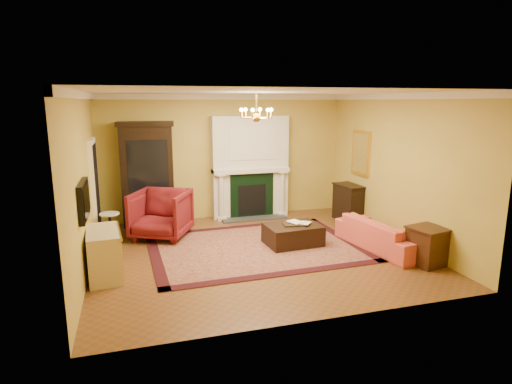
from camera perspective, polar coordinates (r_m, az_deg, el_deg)
name	(u,v)px	position (r m, az deg, el deg)	size (l,w,h in m)	color
floor	(256,252)	(8.31, 0.05, -8.05)	(6.00, 5.50, 0.02)	brown
ceiling	(256,92)	(7.81, 0.06, 13.25)	(6.00, 5.50, 0.02)	silver
wall_back	(225,157)	(10.57, -4.20, 4.69)	(6.00, 0.02, 3.00)	gold
wall_front	(319,211)	(5.39, 8.40, -2.52)	(6.00, 0.02, 3.00)	gold
wall_left	(83,184)	(7.65, -22.12, 1.02)	(0.02, 5.50, 3.00)	gold
wall_right	(397,168)	(9.23, 18.31, 3.04)	(0.02, 5.50, 3.00)	gold
fireplace	(250,169)	(10.58, -0.77, 3.05)	(1.90, 0.70, 2.50)	silver
crown_molding	(243,96)	(8.73, -1.76, 12.65)	(6.00, 5.50, 0.12)	silver
doorway	(96,190)	(9.39, -20.61, 0.21)	(0.08, 1.05, 2.10)	white
tv_panel	(84,200)	(7.09, -21.96, -1.02)	(0.09, 0.95, 0.58)	black
gilt_mirror	(361,153)	(10.36, 13.79, 5.06)	(0.06, 0.76, 1.05)	gold
chandelier	(256,114)	(7.81, 0.06, 10.30)	(0.63, 0.55, 0.53)	gold
oriental_rug	(255,247)	(8.55, -0.11, -7.34)	(4.07, 3.05, 0.02)	#460F17
china_cabinet	(148,177)	(10.13, -14.19, 2.01)	(1.15, 0.52, 2.30)	black
wingback_armchair	(161,212)	(9.22, -12.57, -2.61)	(1.09, 1.02, 1.12)	maroon
pedestal_table	(110,227)	(9.00, -18.85, -4.43)	(0.38, 0.38, 0.68)	black
commode	(104,254)	(7.50, -19.60, -7.74)	(0.50, 1.06, 0.79)	#C0B48C
coral_sofa	(382,229)	(8.72, 16.48, -4.80)	(2.02, 0.59, 0.79)	#E65349
end_table	(427,247)	(8.19, 21.87, -6.81)	(0.56, 0.56, 0.64)	#331D0E
console_table	(349,203)	(10.58, 12.27, -1.48)	(0.44, 0.76, 0.85)	black
leather_ottoman	(293,234)	(8.67, 4.93, -5.66)	(1.07, 0.78, 0.40)	black
ottoman_tray	(293,224)	(8.62, 5.00, -4.29)	(0.41, 0.32, 0.03)	black
book_a	(291,216)	(8.54, 4.75, -3.24)	(0.24, 0.03, 0.32)	gray
book_b	(301,217)	(8.62, 5.98, -3.31)	(0.19, 0.02, 0.26)	gray
topiary_left	(220,159)	(10.32, -4.81, 4.35)	(0.17, 0.17, 0.44)	tan
topiary_right	(277,157)	(10.70, 2.81, 4.62)	(0.16, 0.16, 0.43)	tan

